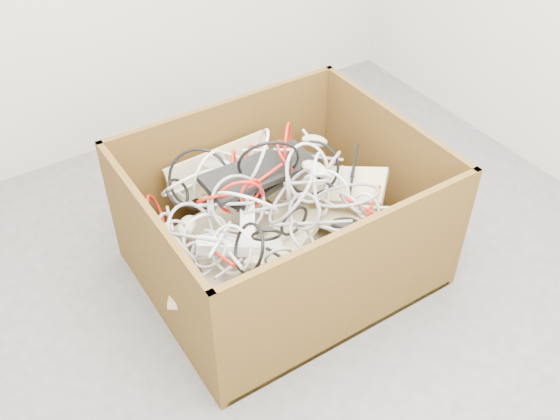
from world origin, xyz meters
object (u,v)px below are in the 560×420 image
cardboard_box (280,242)px  vga_plug (356,175)px  power_strip_left (247,219)px  power_strip_right (239,247)px

cardboard_box → vga_plug: bearing=-1.6°
power_strip_left → cardboard_box: bearing=-52.6°
power_strip_right → vga_plug: bearing=35.2°
cardboard_box → power_strip_left: bearing=-173.2°
power_strip_left → vga_plug: size_ratio=6.44×
cardboard_box → power_strip_left: 0.26m
power_strip_left → vga_plug: (0.51, 0.01, -0.02)m
cardboard_box → power_strip_right: (-0.24, -0.11, 0.19)m
cardboard_box → power_strip_right: size_ratio=3.52×
cardboard_box → vga_plug: (0.35, -0.01, 0.19)m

